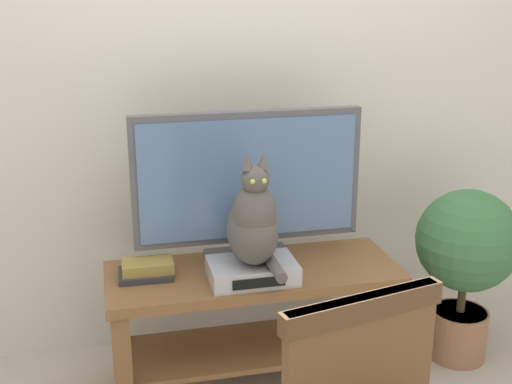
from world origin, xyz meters
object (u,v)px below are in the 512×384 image
object	(u,v)px
tv	(248,183)
book_stack	(147,270)
media_box	(252,271)
cat	(253,223)
potted_plant	(466,255)
tv_stand	(253,303)

from	to	relation	value
tv	book_stack	world-z (taller)	tv
tv	media_box	size ratio (longest dim) A/B	2.75
cat	potted_plant	bearing A→B (deg)	4.53
cat	potted_plant	xyz separation A→B (m)	(0.99, 0.08, -0.26)
book_stack	tv_stand	bearing A→B (deg)	-3.73
tv_stand	cat	distance (m)	0.42
media_box	potted_plant	distance (m)	0.99
cat	tv_stand	bearing A→B (deg)	77.50
media_box	potted_plant	world-z (taller)	potted_plant
media_box	book_stack	bearing A→B (deg)	162.80
tv	potted_plant	bearing A→B (deg)	-7.87
tv_stand	tv	size ratio (longest dim) A/B	1.27
cat	book_stack	size ratio (longest dim) A/B	2.05
tv_stand	book_stack	bearing A→B (deg)	176.27
media_box	tv_stand	bearing A→B (deg)	75.00
tv_stand	book_stack	xyz separation A→B (m)	(-0.44, 0.03, 0.19)
tv_stand	tv	world-z (taller)	tv
media_box	book_stack	xyz separation A→B (m)	(-0.41, 0.13, -0.01)
potted_plant	media_box	bearing A→B (deg)	-176.38
book_stack	tv	bearing A→B (deg)	9.00
media_box	cat	bearing A→B (deg)	-86.09
tv_stand	potted_plant	world-z (taller)	potted_plant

